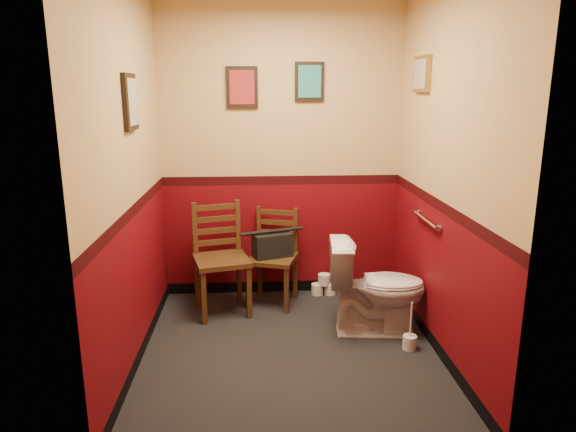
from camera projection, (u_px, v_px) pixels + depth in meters
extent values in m
cube|color=black|center=(290.00, 352.00, 3.88)|extent=(2.20, 2.40, 0.00)
cube|color=#59060D|center=(282.00, 154.00, 4.72)|extent=(2.20, 0.00, 2.70)
cube|color=#59060D|center=(307.00, 218.00, 2.40)|extent=(2.20, 0.00, 2.70)
cube|color=#59060D|center=(129.00, 177.00, 3.49)|extent=(0.00, 2.40, 2.70)
cube|color=#59060D|center=(445.00, 174.00, 3.63)|extent=(0.00, 2.40, 2.70)
cylinder|color=silver|center=(425.00, 220.00, 3.96)|extent=(0.03, 0.50, 0.03)
cylinder|color=silver|center=(439.00, 229.00, 3.72)|extent=(0.02, 0.06, 0.06)
cylinder|color=silver|center=(418.00, 213.00, 4.21)|extent=(0.02, 0.06, 0.06)
cube|color=black|center=(242.00, 87.00, 4.54)|extent=(0.28, 0.03, 0.36)
cube|color=maroon|center=(242.00, 87.00, 4.52)|extent=(0.22, 0.01, 0.30)
cube|color=black|center=(309.00, 81.00, 4.56)|extent=(0.26, 0.03, 0.34)
cube|color=teal|center=(310.00, 81.00, 4.55)|extent=(0.20, 0.01, 0.28)
cube|color=black|center=(130.00, 102.00, 3.47)|extent=(0.03, 0.30, 0.38)
cube|color=#9F947D|center=(133.00, 102.00, 3.47)|extent=(0.01, 0.24, 0.31)
cube|color=olive|center=(422.00, 74.00, 4.04)|extent=(0.03, 0.34, 0.28)
cube|color=#9F947D|center=(420.00, 74.00, 4.04)|extent=(0.01, 0.28, 0.22)
imported|color=white|center=(377.00, 288.00, 4.13)|extent=(0.81, 0.50, 0.76)
cylinder|color=silver|center=(410.00, 342.00, 3.92)|extent=(0.11, 0.11, 0.11)
cylinder|color=silver|center=(411.00, 321.00, 3.88)|extent=(0.01, 0.01, 0.30)
cube|color=#4E3017|center=(221.00, 260.00, 4.47)|extent=(0.55, 0.55, 0.04)
cube|color=#4E3017|center=(204.00, 297.00, 4.29)|extent=(0.05, 0.05, 0.49)
cube|color=#4E3017|center=(197.00, 281.00, 4.65)|extent=(0.05, 0.05, 0.49)
cube|color=#4E3017|center=(249.00, 292.00, 4.41)|extent=(0.05, 0.05, 0.49)
cube|color=#4E3017|center=(239.00, 276.00, 4.76)|extent=(0.05, 0.05, 0.49)
cube|color=#4E3017|center=(195.00, 229.00, 4.54)|extent=(0.05, 0.05, 0.49)
cube|color=#4E3017|center=(238.00, 226.00, 4.65)|extent=(0.05, 0.05, 0.49)
cube|color=#4E3017|center=(217.00, 242.00, 4.63)|extent=(0.36, 0.12, 0.05)
cube|color=#4E3017|center=(217.00, 231.00, 4.60)|extent=(0.36, 0.12, 0.05)
cube|color=#4E3017|center=(216.00, 219.00, 4.58)|extent=(0.36, 0.12, 0.05)
cube|color=#4E3017|center=(216.00, 207.00, 4.55)|extent=(0.36, 0.12, 0.05)
cube|color=#4E3017|center=(272.00, 258.00, 4.66)|extent=(0.51, 0.51, 0.04)
cube|color=#4E3017|center=(249.00, 286.00, 4.59)|extent=(0.05, 0.05, 0.44)
cube|color=#4E3017|center=(260.00, 273.00, 4.92)|extent=(0.05, 0.05, 0.44)
cube|color=#4E3017|center=(287.00, 290.00, 4.51)|extent=(0.05, 0.05, 0.44)
cube|color=#4E3017|center=(295.00, 276.00, 4.84)|extent=(0.05, 0.05, 0.44)
cube|color=#4E3017|center=(259.00, 229.00, 4.82)|extent=(0.05, 0.04, 0.44)
cube|color=#4E3017|center=(296.00, 231.00, 4.74)|extent=(0.05, 0.04, 0.44)
cube|color=#4E3017|center=(277.00, 243.00, 4.81)|extent=(0.32, 0.12, 0.04)
cube|color=#4E3017|center=(277.00, 233.00, 4.79)|extent=(0.32, 0.12, 0.04)
cube|color=#4E3017|center=(277.00, 222.00, 4.76)|extent=(0.32, 0.12, 0.04)
cube|color=#4E3017|center=(277.00, 212.00, 4.74)|extent=(0.32, 0.12, 0.04)
cube|color=black|center=(272.00, 245.00, 4.63)|extent=(0.38, 0.28, 0.22)
cylinder|color=black|center=(272.00, 231.00, 4.60)|extent=(0.29, 0.13, 0.03)
cylinder|color=silver|center=(317.00, 289.00, 4.96)|extent=(0.11, 0.11, 0.10)
cylinder|color=silver|center=(330.00, 289.00, 4.97)|extent=(0.11, 0.11, 0.10)
cylinder|color=silver|center=(324.00, 279.00, 4.93)|extent=(0.11, 0.11, 0.10)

